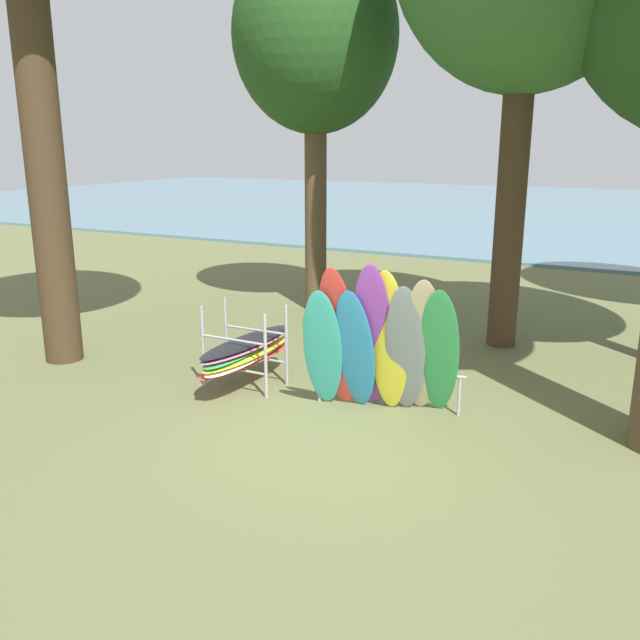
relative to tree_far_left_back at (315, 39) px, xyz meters
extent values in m
plane|color=#60663D|center=(3.36, -5.67, -5.61)|extent=(80.00, 80.00, 0.00)
cube|color=slate|center=(3.36, 25.49, -5.56)|extent=(80.00, 36.00, 0.10)
cylinder|color=#42301E|center=(-2.17, -5.14, -2.14)|extent=(0.61, 0.61, 6.93)
cylinder|color=brown|center=(0.00, 0.00, -3.30)|extent=(0.47, 0.47, 4.61)
ellipsoid|color=#234C1E|center=(0.00, 0.00, 0.08)|extent=(3.37, 3.37, 3.88)
cylinder|color=#42301E|center=(4.28, -0.86, -2.85)|extent=(0.51, 0.51, 5.51)
ellipsoid|color=#38B2AD|center=(2.80, -5.18, -4.70)|extent=(0.73, 0.90, 1.80)
ellipsoid|color=red|center=(3.01, -5.12, -4.55)|extent=(0.65, 0.91, 2.10)
ellipsoid|color=#2D8ED1|center=(3.23, -5.06, -4.70)|extent=(0.62, 0.84, 1.81)
ellipsoid|color=purple|center=(3.44, -5.00, -4.51)|extent=(0.78, 1.07, 2.18)
ellipsoid|color=yellow|center=(3.65, -4.94, -4.56)|extent=(0.64, 0.82, 2.08)
ellipsoid|color=gray|center=(3.86, -4.88, -4.65)|extent=(0.68, 0.89, 1.90)
ellipsoid|color=#C6B289|center=(4.07, -4.82, -4.60)|extent=(0.76, 1.02, 2.00)
ellipsoid|color=#339E56|center=(4.29, -4.76, -4.66)|extent=(0.70, 0.98, 1.89)
cylinder|color=#9EA0A5|center=(2.59, -4.85, -5.33)|extent=(0.04, 0.04, 0.55)
cylinder|color=#9EA0A5|center=(4.50, -4.45, -5.33)|extent=(0.04, 0.04, 0.55)
cylinder|color=#9EA0A5|center=(3.54, -4.65, -5.06)|extent=(2.08, 0.48, 0.04)
cylinder|color=#9EA0A5|center=(0.73, -5.08, -4.98)|extent=(0.05, 0.05, 1.25)
cylinder|color=#9EA0A5|center=(1.83, -5.08, -4.98)|extent=(0.05, 0.05, 1.25)
cylinder|color=#9EA0A5|center=(0.73, -4.48, -4.98)|extent=(0.05, 0.05, 1.25)
cylinder|color=#9EA0A5|center=(1.83, -4.48, -4.98)|extent=(0.05, 0.05, 1.25)
cylinder|color=#9EA0A5|center=(1.28, -5.08, -5.26)|extent=(1.10, 0.04, 0.04)
cylinder|color=#9EA0A5|center=(1.28, -5.08, -4.81)|extent=(1.10, 0.04, 0.04)
cylinder|color=#9EA0A5|center=(1.28, -4.48, -5.26)|extent=(1.10, 0.04, 0.04)
cylinder|color=#9EA0A5|center=(1.28, -4.48, -4.81)|extent=(1.10, 0.04, 0.04)
ellipsoid|color=red|center=(1.28, -4.78, -5.21)|extent=(0.65, 2.13, 0.06)
ellipsoid|color=white|center=(1.30, -4.78, -5.15)|extent=(0.58, 2.12, 0.06)
ellipsoid|color=yellow|center=(1.33, -4.78, -5.09)|extent=(0.56, 2.11, 0.06)
ellipsoid|color=#339E56|center=(1.25, -4.78, -5.03)|extent=(0.66, 2.13, 0.06)
ellipsoid|color=pink|center=(1.32, -4.78, -4.97)|extent=(0.61, 2.12, 0.06)
ellipsoid|color=black|center=(1.32, -4.78, -4.91)|extent=(0.62, 2.13, 0.06)
camera|label=1|loc=(6.68, -12.82, -2.00)|focal=37.51mm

